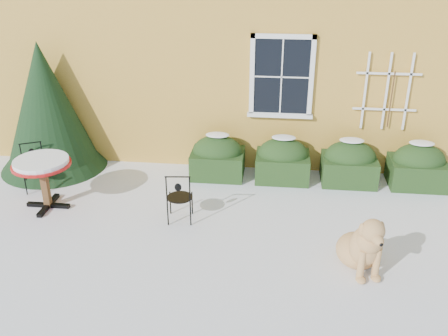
# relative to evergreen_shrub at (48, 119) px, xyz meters

# --- Properties ---
(ground) EXTENTS (80.00, 80.00, 0.00)m
(ground) POSITION_rel_evergreen_shrub_xyz_m (3.78, -2.60, -1.06)
(ground) COLOR white
(ground) RESTS_ON ground
(hedge_row) EXTENTS (4.95, 0.80, 0.91)m
(hedge_row) POSITION_rel_evergreen_shrub_xyz_m (5.43, -0.05, -0.65)
(hedge_row) COLOR black
(hedge_row) RESTS_ON ground
(evergreen_shrub) EXTENTS (2.17, 2.17, 2.63)m
(evergreen_shrub) POSITION_rel_evergreen_shrub_xyz_m (0.00, 0.00, 0.00)
(evergreen_shrub) COLOR black
(evergreen_shrub) RESTS_ON ground
(bistro_table) EXTENTS (1.01, 1.01, 0.94)m
(bistro_table) POSITION_rel_evergreen_shrub_xyz_m (0.60, -1.69, -0.28)
(bistro_table) COLOR black
(bistro_table) RESTS_ON ground
(patio_chair_near) EXTENTS (0.45, 0.44, 0.92)m
(patio_chair_near) POSITION_rel_evergreen_shrub_xyz_m (3.06, -1.89, -0.60)
(patio_chair_near) COLOR black
(patio_chair_near) RESTS_ON ground
(patio_chair_far) EXTENTS (0.53, 0.53, 0.90)m
(patio_chair_far) POSITION_rel_evergreen_shrub_xyz_m (0.06, -1.00, -0.61)
(patio_chair_far) COLOR black
(patio_chair_far) RESTS_ON ground
(dog) EXTENTS (0.79, 1.11, 0.99)m
(dog) POSITION_rel_evergreen_shrub_xyz_m (5.94, -2.96, -0.66)
(dog) COLOR tan
(dog) RESTS_ON ground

